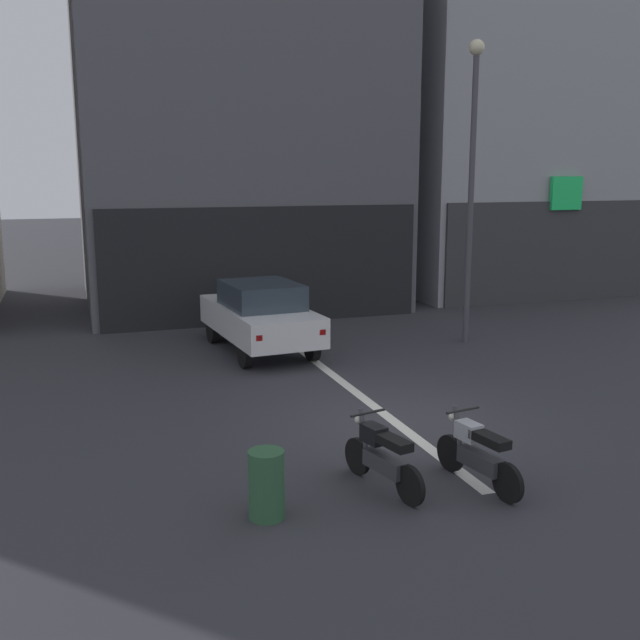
% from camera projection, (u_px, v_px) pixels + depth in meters
% --- Properties ---
extents(ground_plane, '(120.00, 120.00, 0.00)m').
position_uv_depth(ground_plane, '(394.00, 421.00, 12.39)').
color(ground_plane, '#333338').
extents(lane_centre_line, '(0.20, 18.00, 0.01)m').
position_uv_depth(lane_centre_line, '(292.00, 344.00, 17.96)').
color(lane_centre_line, silver).
rests_on(lane_centre_line, ground).
extents(building_far_right, '(9.69, 7.88, 10.83)m').
position_uv_depth(building_far_right, '(513.00, 136.00, 26.70)').
color(building_far_right, '#9E9EA3').
rests_on(building_far_right, ground).
extents(car_white_crossing_near, '(2.09, 4.23, 1.64)m').
position_uv_depth(car_white_crossing_near, '(260.00, 314.00, 17.04)').
color(car_white_crossing_near, black).
rests_on(car_white_crossing_near, ground).
extents(street_lamp, '(0.36, 0.36, 7.09)m').
position_uv_depth(street_lamp, '(472.00, 164.00, 17.39)').
color(street_lamp, '#47474C').
rests_on(street_lamp, ground).
extents(motorcycle_black_row_leftmost, '(0.58, 1.64, 0.98)m').
position_uv_depth(motorcycle_black_row_leftmost, '(382.00, 456.00, 9.68)').
color(motorcycle_black_row_leftmost, black).
rests_on(motorcycle_black_row_leftmost, ground).
extents(motorcycle_silver_row_left_mid, '(0.55, 1.66, 0.98)m').
position_uv_depth(motorcycle_silver_row_left_mid, '(477.00, 453.00, 9.78)').
color(motorcycle_silver_row_left_mid, black).
rests_on(motorcycle_silver_row_left_mid, ground).
extents(trash_bin, '(0.44, 0.44, 0.85)m').
position_uv_depth(trash_bin, '(266.00, 485.00, 8.87)').
color(trash_bin, '#2D5938').
rests_on(trash_bin, ground).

